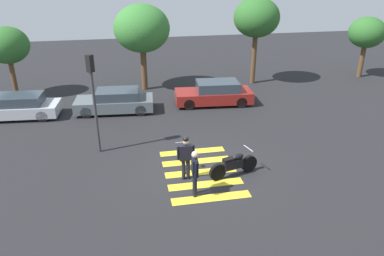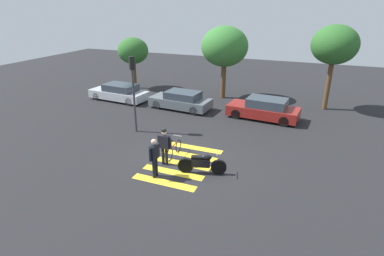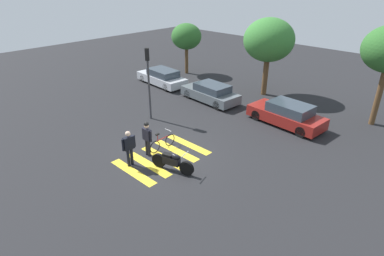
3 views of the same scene
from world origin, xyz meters
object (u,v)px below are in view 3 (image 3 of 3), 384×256
object	(u,v)px
traffic_light_pole	(148,73)
car_silver_sedan	(162,77)
officer_on_foot	(147,136)
officer_by_motorcycle	(129,146)
car_maroon_wagon	(287,114)
leaning_bicycle	(162,143)
car_grey_coupe	(211,93)
police_motorcycle	(172,162)

from	to	relation	value
traffic_light_pole	car_silver_sedan	bearing A→B (deg)	132.54
officer_on_foot	officer_by_motorcycle	bearing A→B (deg)	-84.08
officer_by_motorcycle	car_maroon_wagon	world-z (taller)	officer_by_motorcycle
officer_on_foot	leaning_bicycle	bearing A→B (deg)	87.16
traffic_light_pole	car_maroon_wagon	bearing A→B (deg)	37.39
officer_on_foot	car_grey_coupe	bearing A→B (deg)	108.87
officer_on_foot	car_silver_sedan	size ratio (longest dim) A/B	0.39
car_grey_coupe	traffic_light_pole	xyz separation A→B (m)	(-0.73, -4.77, 2.28)
police_motorcycle	leaning_bicycle	size ratio (longest dim) A/B	1.24
police_motorcycle	officer_by_motorcycle	bearing A→B (deg)	-149.25
leaning_bicycle	car_silver_sedan	bearing A→B (deg)	138.71
car_grey_coupe	officer_by_motorcycle	bearing A→B (deg)	-72.72
car_silver_sedan	officer_by_motorcycle	bearing A→B (deg)	-48.43
leaning_bicycle	car_maroon_wagon	distance (m)	7.64
car_silver_sedan	car_grey_coupe	size ratio (longest dim) A/B	1.06
traffic_light_pole	officer_on_foot	bearing A→B (deg)	-41.23
car_silver_sedan	officer_on_foot	bearing A→B (deg)	-44.95
car_silver_sedan	car_maroon_wagon	bearing A→B (deg)	0.29
car_silver_sedan	car_maroon_wagon	distance (m)	10.96
leaning_bicycle	car_maroon_wagon	size ratio (longest dim) A/B	0.37
officer_on_foot	traffic_light_pole	xyz separation A→B (m)	(-3.37, 2.95, 1.84)
officer_on_foot	car_grey_coupe	distance (m)	8.18
officer_by_motorcycle	car_maroon_wagon	size ratio (longest dim) A/B	0.39
police_motorcycle	officer_on_foot	bearing A→B (deg)	176.63
police_motorcycle	car_silver_sedan	size ratio (longest dim) A/B	0.45
car_silver_sedan	car_maroon_wagon	size ratio (longest dim) A/B	1.01
leaning_bicycle	car_maroon_wagon	bearing A→B (deg)	66.39
car_maroon_wagon	police_motorcycle	bearing A→B (deg)	-98.77
officer_by_motorcycle	car_grey_coupe	world-z (taller)	officer_by_motorcycle
officer_on_foot	car_maroon_wagon	distance (m)	8.50
traffic_light_pole	car_grey_coupe	bearing A→B (deg)	81.31
car_grey_coupe	traffic_light_pole	world-z (taller)	traffic_light_pole
traffic_light_pole	police_motorcycle	bearing A→B (deg)	-30.33
officer_on_foot	car_maroon_wagon	world-z (taller)	officer_on_foot
traffic_light_pole	officer_by_motorcycle	bearing A→B (deg)	-49.62
officer_by_motorcycle	car_silver_sedan	distance (m)	12.03
car_grey_coupe	car_maroon_wagon	size ratio (longest dim) A/B	0.96
car_grey_coupe	car_maroon_wagon	xyz separation A→B (m)	(5.74, 0.17, 0.04)
leaning_bicycle	officer_on_foot	distance (m)	1.14
police_motorcycle	car_silver_sedan	xyz separation A→B (m)	(-9.73, 7.96, 0.14)
officer_by_motorcycle	traffic_light_pole	size ratio (longest dim) A/B	0.41
officer_on_foot	traffic_light_pole	world-z (taller)	traffic_light_pole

